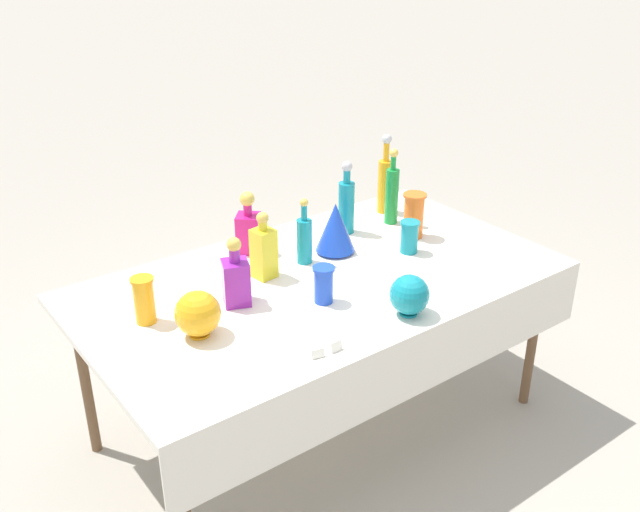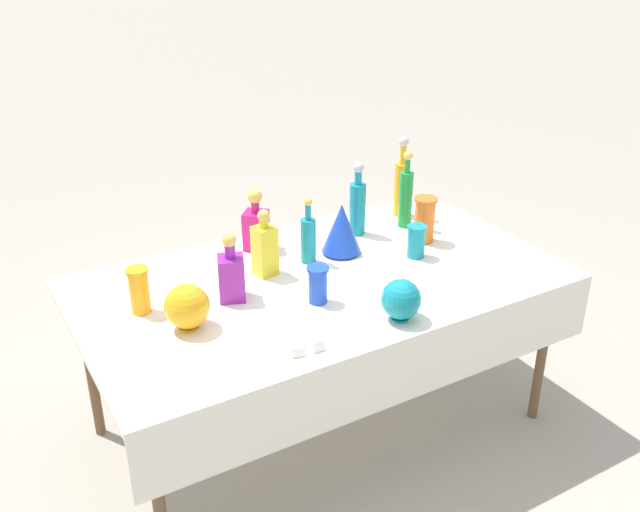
% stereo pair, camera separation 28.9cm
% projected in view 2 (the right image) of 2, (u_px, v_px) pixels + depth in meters
% --- Properties ---
extents(ground_plane, '(40.00, 40.00, 0.00)m').
position_uv_depth(ground_plane, '(320.00, 424.00, 3.28)').
color(ground_plane, '#A0998C').
extents(display_table, '(1.97, 1.11, 0.76)m').
position_uv_depth(display_table, '(324.00, 292.00, 2.94)').
color(display_table, white).
rests_on(display_table, ground).
extents(tall_bottle_0, '(0.07, 0.07, 0.29)m').
position_uv_depth(tall_bottle_0, '(308.00, 238.00, 3.03)').
color(tall_bottle_0, teal).
rests_on(tall_bottle_0, display_table).
extents(tall_bottle_1, '(0.06, 0.06, 0.37)m').
position_uv_depth(tall_bottle_1, '(406.00, 196.00, 3.36)').
color(tall_bottle_1, '#198C38').
rests_on(tall_bottle_1, display_table).
extents(tall_bottle_2, '(0.07, 0.07, 0.35)m').
position_uv_depth(tall_bottle_2, '(358.00, 205.00, 3.28)').
color(tall_bottle_2, teal).
rests_on(tall_bottle_2, display_table).
extents(tall_bottle_3, '(0.07, 0.07, 0.40)m').
position_uv_depth(tall_bottle_3, '(402.00, 184.00, 3.48)').
color(tall_bottle_3, orange).
rests_on(tall_bottle_3, display_table).
extents(square_decanter_0, '(0.13, 0.13, 0.28)m').
position_uv_depth(square_decanter_0, '(231.00, 274.00, 2.74)').
color(square_decanter_0, purple).
rests_on(square_decanter_0, display_table).
extents(square_decanter_1, '(0.14, 0.14, 0.28)m').
position_uv_depth(square_decanter_1, '(256.00, 225.00, 3.15)').
color(square_decanter_1, '#C61972').
rests_on(square_decanter_1, display_table).
extents(square_decanter_2, '(0.09, 0.09, 0.29)m').
position_uv_depth(square_decanter_2, '(265.00, 247.00, 2.92)').
color(square_decanter_2, yellow).
rests_on(square_decanter_2, display_table).
extents(slender_vase_0, '(0.09, 0.09, 0.15)m').
position_uv_depth(slender_vase_0, '(416.00, 240.00, 3.09)').
color(slender_vase_0, teal).
rests_on(slender_vase_0, display_table).
extents(slender_vase_1, '(0.09, 0.09, 0.18)m').
position_uv_depth(slender_vase_1, '(139.00, 289.00, 2.65)').
color(slender_vase_1, orange).
rests_on(slender_vase_1, display_table).
extents(slender_vase_2, '(0.09, 0.09, 0.15)m').
position_uv_depth(slender_vase_2, '(318.00, 283.00, 2.73)').
color(slender_vase_2, blue).
rests_on(slender_vase_2, display_table).
extents(slender_vase_3, '(0.11, 0.11, 0.21)m').
position_uv_depth(slender_vase_3, '(425.00, 218.00, 3.22)').
color(slender_vase_3, orange).
rests_on(slender_vase_3, display_table).
extents(fluted_vase_0, '(0.17, 0.17, 0.23)m').
position_uv_depth(fluted_vase_0, '(342.00, 228.00, 3.10)').
color(fluted_vase_0, blue).
rests_on(fluted_vase_0, display_table).
extents(round_bowl_0, '(0.17, 0.17, 0.17)m').
position_uv_depth(round_bowl_0, '(187.00, 306.00, 2.55)').
color(round_bowl_0, orange).
rests_on(round_bowl_0, display_table).
extents(round_bowl_1, '(0.15, 0.15, 0.16)m').
position_uv_depth(round_bowl_1, '(401.00, 299.00, 2.61)').
color(round_bowl_1, teal).
rests_on(round_bowl_1, display_table).
extents(price_tag_left, '(0.05, 0.01, 0.04)m').
position_uv_depth(price_tag_left, '(319.00, 347.00, 2.44)').
color(price_tag_left, white).
rests_on(price_tag_left, display_table).
extents(price_tag_center, '(0.05, 0.02, 0.03)m').
position_uv_depth(price_tag_center, '(299.00, 353.00, 2.41)').
color(price_tag_center, white).
rests_on(price_tag_center, display_table).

